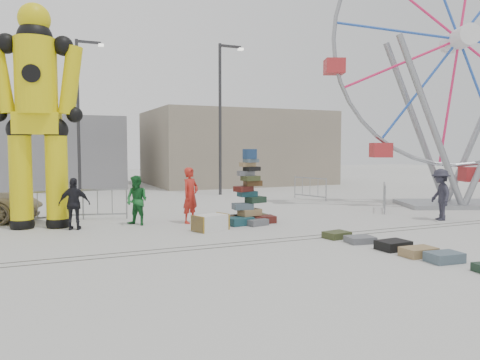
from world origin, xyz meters
name	(u,v)px	position (x,y,z in m)	size (l,w,h in m)	color
ground	(296,246)	(0.00, 0.00, 0.00)	(90.00, 90.00, 0.00)	#9E9E99
track_line_near	(285,241)	(0.00, 0.60, 0.00)	(40.00, 0.04, 0.01)	#47443F
track_line_far	(278,239)	(0.00, 1.00, 0.00)	(40.00, 0.04, 0.01)	#47443F
building_right	(237,148)	(7.00, 20.00, 2.50)	(12.00, 8.00, 5.00)	gray
building_left	(36,153)	(-6.00, 22.00, 2.20)	(10.00, 8.00, 4.40)	gray
lamp_post_right	(222,111)	(3.09, 13.00, 4.48)	(1.41, 0.25, 8.00)	#2D2D30
lamp_post_left	(80,109)	(-3.91, 15.00, 4.48)	(1.41, 0.25, 8.00)	#2D2D30
suitcase_tower	(249,203)	(0.39, 3.77, 0.69)	(1.75, 1.55, 2.48)	#1C4B55
crash_test_dummy	(37,107)	(-6.01, 5.58, 3.77)	(2.86, 1.25, 7.16)	black
ferris_wheel	(458,61)	(10.45, 4.32, 6.19)	(10.04, 4.40, 12.57)	gray
steamer_trunk	(210,223)	(-1.26, 3.00, 0.24)	(1.03, 0.60, 0.48)	silver
row_case_0	(337,235)	(1.55, 0.42, 0.09)	(0.69, 0.51, 0.19)	#3B4422
row_case_1	(360,240)	(1.75, -0.36, 0.09)	(0.71, 0.55, 0.17)	slate
row_case_2	(393,245)	(1.95, -1.39, 0.12)	(0.77, 0.58, 0.23)	black
row_case_3	(419,252)	(2.00, -2.17, 0.11)	(0.79, 0.52, 0.21)	#9C7C4F
row_case_4	(444,257)	(2.10, -2.83, 0.11)	(0.76, 0.52, 0.22)	slate
barricade_dummy_b	(53,206)	(-5.58, 6.65, 0.55)	(2.00, 0.10, 1.10)	gray
barricade_dummy_c	(98,204)	(-4.13, 6.68, 0.55)	(2.00, 0.10, 1.10)	gray
barricade_wheel_front	(384,197)	(6.59, 4.28, 0.55)	(2.00, 0.10, 1.10)	gray
barricade_wheel_back	(310,188)	(6.15, 9.06, 0.55)	(2.00, 0.10, 1.10)	gray
pedestrian_red	(191,195)	(-1.38, 4.60, 0.94)	(0.68, 0.45, 1.87)	#B12219
pedestrian_green	(137,200)	(-3.10, 4.90, 0.81)	(0.79, 0.61, 1.62)	#186228
pedestrian_black	(74,204)	(-5.05, 4.80, 0.80)	(0.94, 0.39, 1.61)	black
pedestrian_grey	(440,195)	(6.78, 1.66, 0.90)	(1.16, 0.67, 1.80)	#23232E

